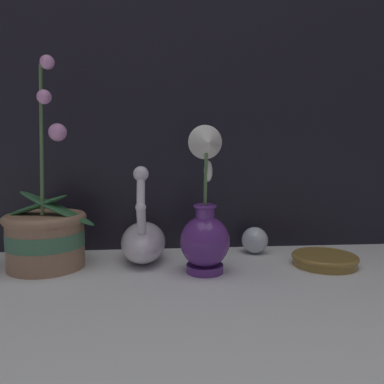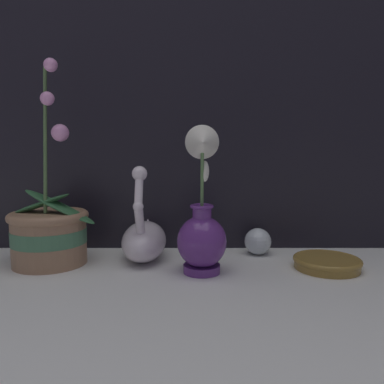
% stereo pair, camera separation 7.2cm
% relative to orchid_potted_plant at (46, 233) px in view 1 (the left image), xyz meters
% --- Properties ---
extents(ground_plane, '(2.80, 2.80, 0.00)m').
position_rel_orchid_potted_plant_xyz_m(ground_plane, '(0.32, -0.13, -0.08)').
color(ground_plane, silver).
extents(window_backdrop, '(2.80, 0.03, 1.20)m').
position_rel_orchid_potted_plant_xyz_m(window_backdrop, '(0.32, 0.15, 0.52)').
color(window_backdrop, black).
rests_on(window_backdrop, ground_plane).
extents(orchid_potted_plant, '(0.24, 0.18, 0.46)m').
position_rel_orchid_potted_plant_xyz_m(orchid_potted_plant, '(0.00, 0.00, 0.00)').
color(orchid_potted_plant, '#9E7556').
rests_on(orchid_potted_plant, ground_plane).
extents(swan_figurine, '(0.10, 0.21, 0.23)m').
position_rel_orchid_potted_plant_xyz_m(swan_figurine, '(0.21, 0.03, -0.03)').
color(swan_figurine, white).
rests_on(swan_figurine, ground_plane).
extents(blue_vase, '(0.11, 0.11, 0.32)m').
position_rel_orchid_potted_plant_xyz_m(blue_vase, '(0.35, -0.07, 0.03)').
color(blue_vase, '#602D7F').
rests_on(blue_vase, ground_plane).
extents(glass_sphere, '(0.07, 0.07, 0.07)m').
position_rel_orchid_potted_plant_xyz_m(glass_sphere, '(0.50, 0.08, -0.04)').
color(glass_sphere, silver).
rests_on(glass_sphere, ground_plane).
extents(amber_dish, '(0.15, 0.15, 0.03)m').
position_rel_orchid_potted_plant_xyz_m(amber_dish, '(0.63, -0.04, -0.06)').
color(amber_dish, olive).
rests_on(amber_dish, ground_plane).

